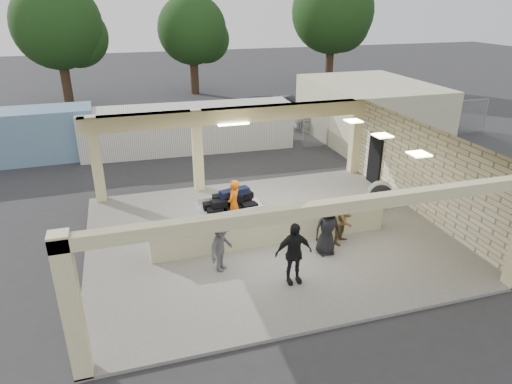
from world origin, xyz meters
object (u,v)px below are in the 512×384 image
object	(u,v)px
passenger_b	(294,253)
drum_fan	(380,194)
passenger_c	(221,246)
car_white_b	(367,105)
passenger_a	(345,221)
baggage_handler	(234,205)
container_white	(189,128)
baggage_counter	(272,229)
car_white_a	(337,116)
passenger_d	(327,229)
luggage_cart	(232,206)
car_dark	(291,107)

from	to	relation	value
passenger_b	drum_fan	bearing A→B (deg)	36.46
passenger_c	car_white_b	bearing A→B (deg)	2.94
passenger_a	passenger_b	world-z (taller)	passenger_b
baggage_handler	passenger_c	bearing A→B (deg)	15.18
passenger_c	container_white	bearing A→B (deg)	39.17
baggage_counter	car_white_a	xyz separation A→B (m)	(8.60, 12.77, 0.20)
baggage_handler	passenger_d	xyz separation A→B (m)	(2.40, -2.50, -0.05)
car_white_a	passenger_a	bearing A→B (deg)	172.32
passenger_d	container_white	world-z (taller)	container_white
drum_fan	passenger_a	distance (m)	3.33
passenger_c	luggage_cart	bearing A→B (deg)	24.20
baggage_handler	drum_fan	bearing A→B (deg)	127.51
luggage_cart	passenger_d	xyz separation A→B (m)	(2.39, -2.85, 0.15)
luggage_cart	baggage_handler	distance (m)	0.41
passenger_d	container_white	distance (m)	12.48
passenger_a	passenger_c	size ratio (longest dim) A/B	0.98
baggage_counter	passenger_c	size ratio (longest dim) A/B	5.05
luggage_cart	car_dark	xyz separation A→B (m)	(7.88, 14.77, -0.13)
passenger_a	passenger_d	distance (m)	0.98
passenger_a	container_white	size ratio (longest dim) A/B	0.14
passenger_b	car_dark	bearing A→B (deg)	69.37
passenger_d	car_white_a	world-z (taller)	passenger_d
luggage_cart	car_white_a	distance (m)	14.64
passenger_c	container_white	distance (m)	12.30
passenger_a	car_white_a	distance (m)	14.88
baggage_handler	passenger_b	distance (m)	3.78
container_white	car_white_a	bearing A→B (deg)	12.17
baggage_counter	drum_fan	bearing A→B (deg)	15.54
baggage_handler	car_white_b	xyz separation A→B (m)	(12.91, 13.56, -0.21)
luggage_cart	passenger_b	size ratio (longest dim) A/B	1.26
passenger_a	passenger_b	bearing A→B (deg)	177.64
car_dark	passenger_d	bearing A→B (deg)	-164.95
car_white_a	car_dark	xyz separation A→B (m)	(-1.68, 3.68, -0.10)
passenger_c	car_white_a	world-z (taller)	passenger_c
baggage_counter	passenger_b	xyz separation A→B (m)	(-0.17, -2.38, 0.45)
car_white_a	container_white	xyz separation A→B (m)	(-9.57, -1.70, 0.42)
passenger_c	passenger_d	bearing A→B (deg)	-45.90
passenger_d	container_white	xyz separation A→B (m)	(-2.41, 12.24, 0.24)
baggage_counter	luggage_cart	world-z (taller)	luggage_cart
container_white	baggage_handler	bearing A→B (deg)	-87.86
passenger_a	car_white_b	distance (m)	18.33
passenger_c	car_dark	world-z (taller)	passenger_c
car_dark	container_white	size ratio (longest dim) A/B	0.37
baggage_counter	passenger_a	xyz separation A→B (m)	(2.28, -0.71, 0.31)
passenger_a	passenger_d	world-z (taller)	passenger_d
passenger_b	passenger_c	xyz separation A→B (m)	(-1.81, 1.18, -0.13)
car_white_a	car_dark	distance (m)	4.04
drum_fan	container_white	xyz separation A→B (m)	(-5.86, 9.71, 0.53)
car_white_a	container_white	bearing A→B (deg)	117.50
baggage_counter	passenger_a	size ratio (longest dim) A/B	5.16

